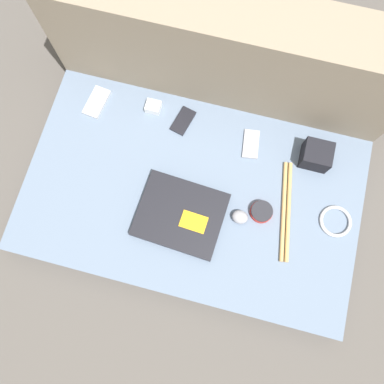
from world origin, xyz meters
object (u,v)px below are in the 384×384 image
object	(u,v)px
computer_mouse	(240,217)
charger_brick	(153,107)
camera_pouch	(316,155)
speaker_puck	(261,212)
laptop	(181,215)
phone_silver	(97,102)
phone_small	(251,144)
phone_black	(183,121)

from	to	relation	value
computer_mouse	charger_brick	distance (m)	0.52
camera_pouch	computer_mouse	bearing A→B (deg)	-127.06
speaker_puck	camera_pouch	distance (m)	0.28
camera_pouch	laptop	bearing A→B (deg)	-141.87
laptop	phone_silver	distance (m)	0.54
computer_mouse	phone_small	size ratio (longest dim) A/B	0.51
laptop	phone_small	world-z (taller)	laptop
camera_pouch	phone_small	bearing A→B (deg)	-179.53
camera_pouch	charger_brick	distance (m)	0.62
phone_small	computer_mouse	bearing A→B (deg)	-93.01
camera_pouch	phone_black	bearing A→B (deg)	177.17
phone_small	charger_brick	xyz separation A→B (m)	(-0.39, 0.05, 0.01)
phone_silver	speaker_puck	bearing A→B (deg)	-12.71
laptop	phone_black	size ratio (longest dim) A/B	2.64
phone_small	camera_pouch	xyz separation A→B (m)	(0.23, 0.00, 0.04)
speaker_puck	phone_small	world-z (taller)	speaker_puck
speaker_puck	charger_brick	bearing A→B (deg)	148.70
phone_silver	phone_black	bearing A→B (deg)	9.29
phone_small	camera_pouch	bearing A→B (deg)	-6.62
phone_black	camera_pouch	distance (m)	0.50
camera_pouch	phone_silver	bearing A→B (deg)	178.93
speaker_puck	camera_pouch	bearing A→B (deg)	59.49
phone_silver	charger_brick	xyz separation A→B (m)	(0.22, 0.03, 0.01)
speaker_puck	phone_silver	xyz separation A→B (m)	(-0.69, 0.26, -0.01)
charger_brick	laptop	bearing A→B (deg)	-60.99
computer_mouse	phone_small	distance (m)	0.28
laptop	charger_brick	xyz separation A→B (m)	(-0.21, 0.37, 0.00)
phone_small	charger_brick	size ratio (longest dim) A/B	2.13
computer_mouse	phone_black	size ratio (longest dim) A/B	0.50
speaker_puck	phone_silver	distance (m)	0.74
phone_black	laptop	bearing A→B (deg)	-62.14
charger_brick	phone_silver	bearing A→B (deg)	-171.67
speaker_puck	phone_silver	bearing A→B (deg)	159.52
computer_mouse	phone_silver	size ratio (longest dim) A/B	0.46
laptop	phone_small	bearing A→B (deg)	64.30
phone_small	charger_brick	distance (m)	0.39
laptop	speaker_puck	xyz separation A→B (m)	(0.27, 0.08, -0.00)
laptop	computer_mouse	distance (m)	0.21
phone_silver	camera_pouch	bearing A→B (deg)	6.70
phone_black	phone_silver	bearing A→B (deg)	-164.20
phone_black	charger_brick	size ratio (longest dim) A/B	2.15
speaker_puck	phone_small	size ratio (longest dim) A/B	0.68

